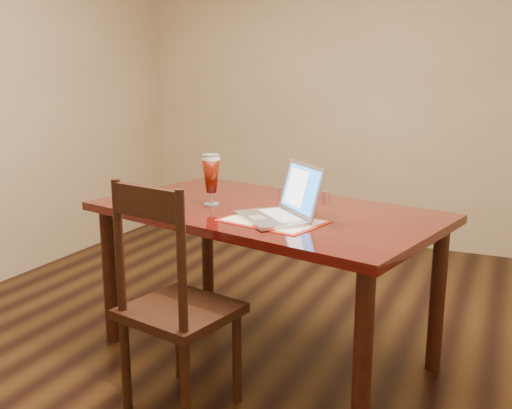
% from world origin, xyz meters
% --- Properties ---
extents(ground, '(5.00, 5.00, 0.00)m').
position_xyz_m(ground, '(0.00, 0.00, 0.00)').
color(ground, black).
rests_on(ground, ground).
extents(room_shell, '(4.51, 5.01, 2.71)m').
position_xyz_m(room_shell, '(0.00, 0.00, 1.76)').
color(room_shell, tan).
rests_on(room_shell, ground).
extents(dining_table, '(1.94, 1.37, 1.10)m').
position_xyz_m(dining_table, '(-0.01, 0.07, 0.73)').
color(dining_table, '#4E0C0A').
rests_on(dining_table, ground).
extents(dining_chair, '(0.53, 0.52, 1.07)m').
position_xyz_m(dining_chair, '(-0.16, -0.57, 0.50)').
color(dining_chair, black).
rests_on(dining_chair, ground).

